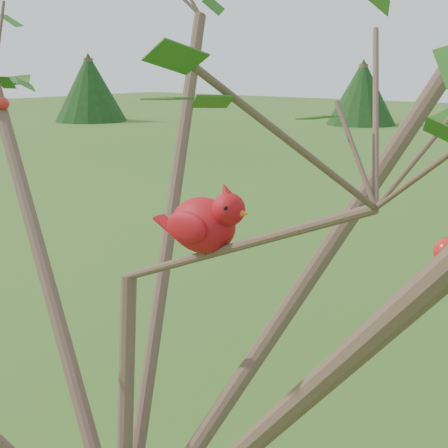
% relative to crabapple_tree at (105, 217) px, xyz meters
% --- Properties ---
extents(crabapple_tree, '(2.35, 2.05, 2.95)m').
position_rel_crabapple_tree_xyz_m(crabapple_tree, '(0.00, 0.00, 0.00)').
color(crabapple_tree, '#483326').
rests_on(crabapple_tree, ground).
extents(cardinal, '(0.22, 0.11, 0.16)m').
position_rel_crabapple_tree_xyz_m(cardinal, '(0.17, 0.11, -0.01)').
color(cardinal, red).
rests_on(cardinal, ground).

